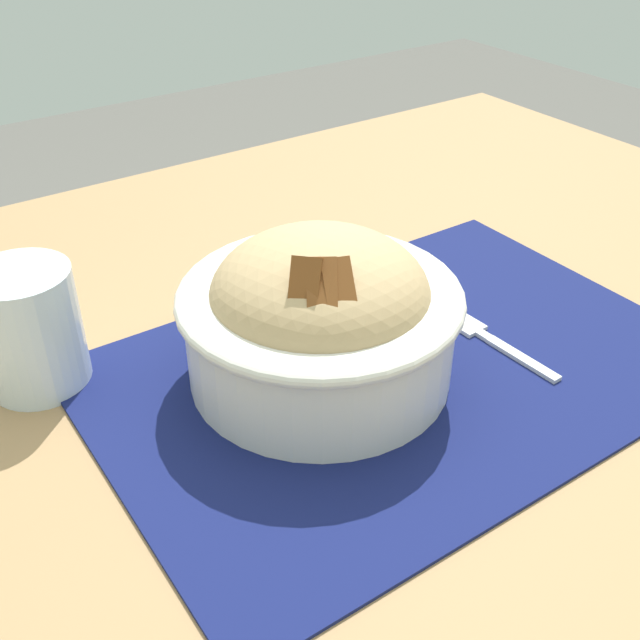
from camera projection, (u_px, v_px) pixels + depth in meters
table at (418, 404)px, 0.67m from camera, size 1.06×0.94×0.73m
placemat at (398, 368)px, 0.60m from camera, size 0.47×0.32×0.00m
bowl at (320, 314)px, 0.56m from camera, size 0.21×0.21×0.13m
fork at (487, 337)px, 0.63m from camera, size 0.02×0.13×0.00m
drinking_glass at (32, 336)px, 0.57m from camera, size 0.08×0.08×0.10m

